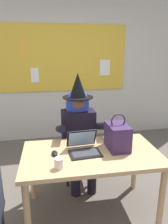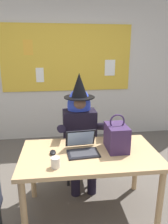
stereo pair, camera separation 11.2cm
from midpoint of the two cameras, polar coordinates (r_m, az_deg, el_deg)
name	(u,v)px [view 2 (the right image)]	position (r m, az deg, el deg)	size (l,w,h in m)	color
ground_plane	(84,212)	(2.54, 1.28, -25.47)	(24.00, 24.00, 0.00)	#5B544C
wall_back_bulletin	(67,62)	(4.06, -3.76, 13.38)	(5.72, 2.37, 2.95)	beige
desk_main	(90,160)	(2.19, 3.01, -12.92)	(1.39, 0.81, 0.71)	tan
chair_at_desk	(79,142)	(2.90, -0.21, -8.09)	(0.43, 0.43, 0.89)	#4C1E19
person_costumed	(80,125)	(2.68, 0.11, -3.58)	(0.59, 0.66, 1.43)	black
laptop	(82,147)	(2.14, 1.01, -9.56)	(0.32, 0.31, 0.21)	black
computer_mouse	(53,152)	(2.12, -6.91, -10.83)	(0.06, 0.10, 0.03)	black
handbag	(116,137)	(2.19, 10.24, -6.67)	(0.20, 0.30, 0.38)	#38234C
coffee_mug	(55,163)	(1.89, -6.02, -13.46)	(0.08, 0.08, 0.10)	silver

